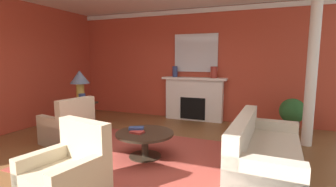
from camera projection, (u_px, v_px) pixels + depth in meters
The scene contains 20 objects.
ground_plane at pixel (135, 158), 4.35m from camera, with size 8.92×8.92×0.00m, color brown.
wall_fireplace at pixel (190, 65), 7.13m from camera, with size 7.46×0.12×3.08m, color #B7422D.
wall_window at pixel (5, 66), 5.68m from camera, with size 0.12×6.98×3.08m, color #B7422D.
crown_moulding at pixel (190, 11), 6.85m from camera, with size 7.46×0.08×0.12m, color white.
area_rug at pixel (145, 157), 4.39m from camera, with size 3.65×2.61×0.01m, color #993D33.
fireplace at pixel (194, 100), 7.00m from camera, with size 1.80×0.35×1.20m.
mantel_mirror at pixel (196, 53), 6.93m from camera, with size 1.22×0.04×1.04m, color silver.
sofa at pixel (263, 156), 3.69m from camera, with size 1.00×2.14×0.85m.
armchair_near_window at pixel (68, 128), 5.09m from camera, with size 0.94×0.94×0.95m.
armchair_facing_fireplace at pixel (67, 177), 2.99m from camera, with size 0.94×0.94×0.95m.
coffee_table at pixel (145, 139), 4.35m from camera, with size 1.00×1.00×0.45m.
side_table at pixel (81, 115), 5.87m from camera, with size 0.56×0.56×0.70m.
table_lamp at pixel (80, 80), 5.75m from camera, with size 0.44×0.44×0.75m.
vase_mantel_left at pixel (175, 72), 7.04m from camera, with size 0.14×0.14×0.30m, color navy.
vase_mantel_right at pixel (214, 72), 6.64m from camera, with size 0.18×0.18×0.30m, color #9E3328.
vase_on_side_table at pixel (82, 99), 5.64m from camera, with size 0.15×0.15×0.23m, color navy.
book_red_cover at pixel (137, 132), 4.28m from camera, with size 0.22×0.17×0.04m, color maroon.
book_art_folio at pixel (136, 128), 4.38m from camera, with size 0.26×0.14×0.04m, color navy.
potted_plant at pixel (292, 113), 5.63m from camera, with size 0.56×0.56×0.83m.
column_white at pixel (312, 68), 4.80m from camera, with size 0.20×0.20×3.08m, color white.
Camera 1 is at (2.06, -3.65, 1.71)m, focal length 26.75 mm.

